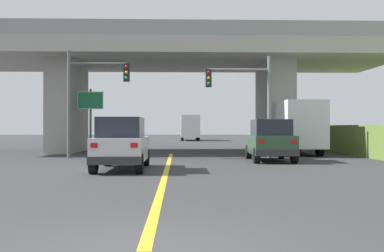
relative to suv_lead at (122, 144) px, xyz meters
name	(u,v)px	position (x,y,z in m)	size (l,w,h in m)	color
ground	(172,152)	(1.73, 13.49, -1.01)	(160.00, 160.00, 0.00)	#353538
overpass_bridge	(172,70)	(1.73, 13.49, 4.53)	(29.47, 9.71, 7.88)	#A8A59E
lane_divider_stripe	(166,171)	(1.73, -0.38, -1.01)	(0.20, 22.71, 0.01)	yellow
suv_lead	(122,144)	(0.00, 0.00, 0.00)	(1.87, 4.46, 2.02)	silver
suv_crossing	(270,140)	(6.66, 4.58, 0.00)	(2.14, 4.52, 2.02)	#2D4C33
box_truck	(294,127)	(9.31, 10.36, 0.65)	(2.33, 7.15, 3.18)	silver
traffic_signal_nearside	(247,93)	(5.92, 7.13, 2.51)	(3.56, 0.36, 5.53)	slate
traffic_signal_farside	(89,90)	(-2.58, 6.93, 2.65)	(3.32, 0.36, 5.75)	#56595E
highway_sign	(90,106)	(-3.42, 11.61, 1.98)	(1.63, 0.17, 4.09)	#56595E
semi_truck_distant	(190,127)	(3.66, 41.24, 0.67)	(2.33, 7.13, 3.21)	navy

